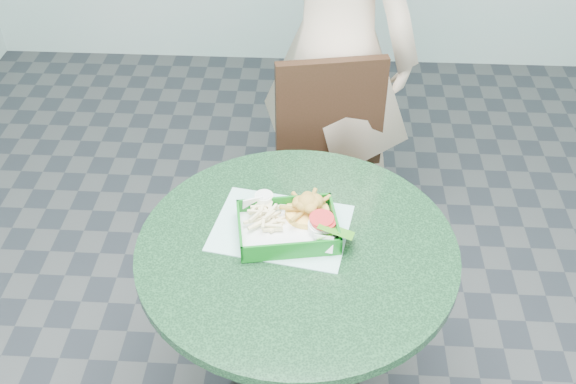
# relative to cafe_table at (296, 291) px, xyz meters

# --- Properties ---
(cafe_table) EXTENTS (0.90, 0.90, 0.75)m
(cafe_table) POSITION_rel_cafe_table_xyz_m (0.00, 0.00, 0.00)
(cafe_table) COLOR black
(cafe_table) RESTS_ON floor
(dining_chair) EXTENTS (0.41, 0.41, 0.93)m
(dining_chair) POSITION_rel_cafe_table_xyz_m (0.09, 0.67, -0.05)
(dining_chair) COLOR #452715
(dining_chair) RESTS_ON floor
(diner_person) EXTENTS (0.89, 0.75, 2.09)m
(diner_person) POSITION_rel_cafe_table_xyz_m (0.10, 0.94, 0.46)
(diner_person) COLOR beige
(diner_person) RESTS_ON floor
(placemat) EXTENTS (0.42, 0.35, 0.00)m
(placemat) POSITION_rel_cafe_table_xyz_m (-0.05, 0.07, 0.17)
(placemat) COLOR #98CEC3
(placemat) RESTS_ON cafe_table
(food_basket) EXTENTS (0.28, 0.20, 0.06)m
(food_basket) POSITION_rel_cafe_table_xyz_m (-0.03, 0.04, 0.19)
(food_basket) COLOR #0B5C14
(food_basket) RESTS_ON placemat
(crab_sandwich) EXTENTS (0.13, 0.13, 0.07)m
(crab_sandwich) POSITION_rel_cafe_table_xyz_m (0.04, 0.10, 0.22)
(crab_sandwich) COLOR #EBB048
(crab_sandwich) RESTS_ON food_basket
(fries_pile) EXTENTS (0.13, 0.14, 0.04)m
(fries_pile) POSITION_rel_cafe_table_xyz_m (-0.08, 0.09, 0.21)
(fries_pile) COLOR beige
(fries_pile) RESTS_ON food_basket
(sauce_ramekin) EXTENTS (0.05, 0.05, 0.03)m
(sauce_ramekin) POSITION_rel_cafe_table_xyz_m (-0.08, 0.15, 0.22)
(sauce_ramekin) COLOR white
(sauce_ramekin) RESTS_ON food_basket
(garnish_cup) EXTENTS (0.12, 0.12, 0.05)m
(garnish_cup) POSITION_rel_cafe_table_xyz_m (0.08, 0.02, 0.21)
(garnish_cup) COLOR white
(garnish_cup) RESTS_ON food_basket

